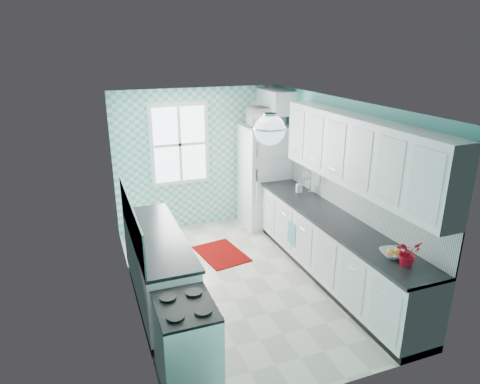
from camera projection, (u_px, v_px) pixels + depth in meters
name	position (u px, v px, depth m)	size (l,w,h in m)	color
floor	(243.00, 280.00, 6.14)	(3.00, 4.40, 0.02)	beige
ceiling	(243.00, 103.00, 5.30)	(3.00, 4.40, 0.02)	white
wall_back	(199.00, 159.00, 7.67)	(3.00, 0.02, 2.50)	#57B4AF
wall_front	(333.00, 279.00, 3.77)	(3.00, 0.02, 2.50)	#57B4AF
wall_left	(128.00, 213.00, 5.21)	(0.02, 4.40, 2.50)	#57B4AF
wall_right	(340.00, 186.00, 6.22)	(0.02, 4.40, 2.50)	#57B4AF
accent_wall	(199.00, 159.00, 7.65)	(3.00, 0.01, 2.50)	#55C4AD
window	(180.00, 144.00, 7.41)	(1.04, 0.05, 1.44)	white
backsplash_right	(354.00, 198.00, 5.88)	(0.02, 3.60, 0.51)	white
backsplash_left	(131.00, 219.00, 5.17)	(0.02, 2.15, 0.51)	white
upper_cabinets_right	(358.00, 153.00, 5.42)	(0.33, 3.20, 0.90)	silver
upper_cabinet_fridge	(275.00, 101.00, 7.44)	(0.40, 0.74, 0.40)	silver
ceiling_light	(270.00, 129.00, 4.66)	(0.34, 0.34, 0.35)	silver
base_cabinets_right	(332.00, 250.00, 6.03)	(0.60, 3.60, 0.90)	white
countertop_right	(334.00, 220.00, 5.87)	(0.63, 3.60, 0.04)	black
base_cabinets_left	(158.00, 269.00, 5.52)	(0.60, 2.15, 0.90)	white
countertop_left	(157.00, 236.00, 5.37)	(0.63, 2.15, 0.04)	black
fridge	(264.00, 176.00, 7.78)	(0.80, 0.80, 1.85)	white
stove	(187.00, 342.00, 4.19)	(0.57, 0.71, 0.85)	white
sink	(301.00, 196.00, 6.74)	(0.46, 0.39, 0.53)	silver
rug	(221.00, 254.00, 6.88)	(0.64, 0.91, 0.01)	maroon
dish_towel	(292.00, 234.00, 6.48)	(0.02, 0.24, 0.35)	#67BFBC
fruit_bowl	(393.00, 254.00, 4.81)	(0.28, 0.28, 0.07)	white
potted_plant	(408.00, 253.00, 4.59)	(0.26, 0.22, 0.29)	#B4271F
soap_bottle	(299.00, 186.00, 6.85)	(0.09, 0.09, 0.20)	#8AB2C1
microwave	(266.00, 116.00, 7.42)	(0.60, 0.41, 0.33)	white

